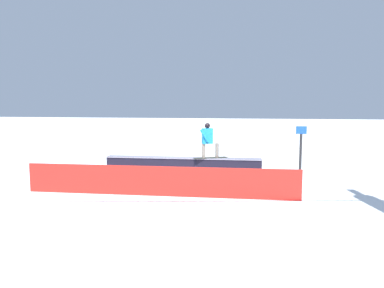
{
  "coord_description": "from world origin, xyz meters",
  "views": [
    {
      "loc": [
        -2.99,
        14.02,
        2.85
      ],
      "look_at": [
        -0.57,
        0.97,
        1.37
      ],
      "focal_mm": 32.95,
      "sensor_mm": 36.0,
      "label": 1
    }
  ],
  "objects": [
    {
      "name": "trail_marker",
      "position": [
        -4.68,
        -0.17,
        1.08
      ],
      "size": [
        0.4,
        0.1,
        2.02
      ],
      "color": "#262628",
      "rests_on": "ground_plane"
    },
    {
      "name": "snowboarder",
      "position": [
        -1.05,
        -0.01,
        1.47
      ],
      "size": [
        1.39,
        0.87,
        1.43
      ],
      "color": "#262920",
      "rests_on": "grind_box"
    },
    {
      "name": "ground_plane",
      "position": [
        0.0,
        0.0,
        0.0
      ],
      "size": [
        120.0,
        120.0,
        0.0
      ],
      "primitive_type": "plane",
      "color": "white"
    },
    {
      "name": "safety_fence",
      "position": [
        0.0,
        3.57,
        0.47
      ],
      "size": [
        8.68,
        0.49,
        0.94
      ],
      "primitive_type": "cube",
      "rotation": [
        0.0,
        0.0,
        0.05
      ],
      "color": "red",
      "rests_on": "ground_plane"
    },
    {
      "name": "grind_box",
      "position": [
        0.0,
        0.0,
        0.32
      ],
      "size": [
        6.42,
        0.78,
        0.7
      ],
      "color": "black",
      "rests_on": "ground_plane"
    }
  ]
}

